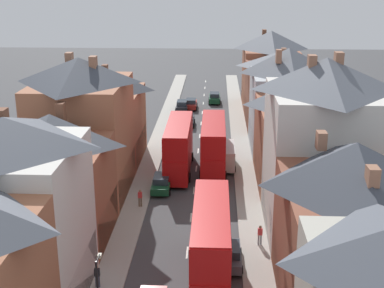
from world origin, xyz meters
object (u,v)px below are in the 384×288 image
Objects in this scene: pedestrian_far_left at (140,197)px; car_mid_black at (162,182)px; car_parked_right_a at (182,106)px; pedestrian_mid_right at (260,234)px; double_decker_bus_far_approaching at (213,145)px; pedestrian_mid_left at (97,275)px; car_mid_white at (215,98)px; double_decker_bus_mid_street at (179,146)px; delivery_van at (225,155)px; double_decker_bus_lead at (211,242)px; car_near_blue at (229,254)px; car_parked_left_a at (188,120)px; car_far_grey at (191,104)px.

car_mid_black is at bearing 70.07° from pedestrian_far_left.
pedestrian_mid_right reaches higher than car_parked_right_a.
double_decker_bus_far_approaching is 6.71× the size of pedestrian_mid_right.
pedestrian_mid_right is 1.00× the size of pedestrian_far_left.
car_mid_white is at bearing 82.02° from pedestrian_mid_left.
double_decker_bus_mid_street is 5.36m from delivery_van.
double_decker_bus_lead is 51.97m from car_mid_white.
pedestrian_mid_left is (-7.48, -22.81, -1.78)m from double_decker_bus_far_approaching.
delivery_van is at bearing 90.00° from car_near_blue.
delivery_van is at bearing 17.58° from double_decker_bus_mid_street.
double_decker_bus_far_approaching is (0.00, 21.30, 0.00)m from double_decker_bus_lead.
car_parked_left_a is at bearing 101.93° from double_decker_bus_far_approaching.
double_decker_bus_far_approaching reaches higher than car_near_blue.
car_near_blue is at bearing -50.51° from pedestrian_far_left.
car_parked_left_a reaches higher than car_mid_black.
car_parked_left_a is at bearing -90.00° from car_far_grey.
pedestrian_mid_left is at bearing -110.34° from delivery_van.
double_decker_bus_mid_street is at bearing -87.15° from car_parked_right_a.
car_far_grey is at bearing 94.30° from double_decker_bus_lead.
double_decker_bus_far_approaching reaches higher than car_parked_left_a.
car_parked_left_a is 2.49× the size of pedestrian_far_left.
car_parked_left_a is (-3.59, 16.99, -1.98)m from double_decker_bus_far_approaching.
pedestrian_mid_right reaches higher than car_far_grey.
double_decker_bus_far_approaching reaches higher than car_mid_black.
car_near_blue is 12.14m from pedestrian_far_left.
delivery_van is 13.31m from pedestrian_far_left.
pedestrian_far_left is (-1.52, -4.19, 0.24)m from car_mid_black.
car_parked_right_a is 25.18m from delivery_van.
double_decker_bus_far_approaching is 6.71× the size of pedestrian_mid_left.
pedestrian_far_left is at bearing 85.25° from pedestrian_mid_left.
double_decker_bus_far_approaching is 2.69× the size of car_parked_left_a.
car_parked_left_a is 0.96× the size of car_far_grey.
delivery_van reaches higher than car_mid_black.
pedestrian_mid_right is (7.31, -42.96, 0.23)m from car_far_grey.
double_decker_bus_mid_street is 6.71× the size of pedestrian_mid_right.
delivery_van reaches higher than car_near_blue.
car_mid_white is 1.06× the size of car_far_grey.
pedestrian_mid_right is at bearing 49.14° from car_near_blue.
car_mid_black is at bearing 114.59° from car_near_blue.
delivery_van reaches higher than car_parked_left_a.
double_decker_bus_far_approaching is at bearing 90.00° from double_decker_bus_lead.
pedestrian_mid_right and pedestrian_far_left have the same top height.
pedestrian_mid_right is (8.61, -41.81, 0.23)m from car_parked_right_a.
car_far_grey is at bearing 96.11° from car_near_blue.
car_far_grey reaches higher than car_mid_black.
pedestrian_mid_right is at bearing -32.98° from pedestrian_far_left.
car_parked_left_a is 22.77m from car_mid_black.
pedestrian_mid_right is at bearing -51.32° from car_mid_black.
car_near_blue is 14.90m from car_mid_black.
car_near_blue is 49.94m from car_mid_white.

